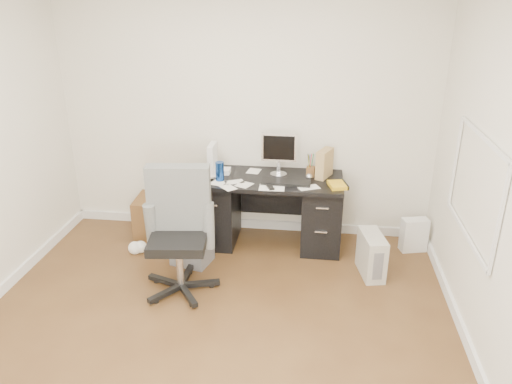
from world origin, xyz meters
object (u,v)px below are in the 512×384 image
(desk, at_px, (269,209))
(wicker_basket, at_px, (158,217))
(pc_tower, at_px, (371,255))
(lcd_monitor, at_px, (279,154))
(office_chair, at_px, (178,234))
(keyboard, at_px, (286,182))

(desk, relative_size, wicker_basket, 3.29)
(desk, xyz_separation_m, pc_tower, (1.04, -0.51, -0.19))
(lcd_monitor, bearing_deg, office_chair, -125.15)
(pc_tower, bearing_deg, desk, 142.39)
(desk, distance_m, pc_tower, 1.17)
(office_chair, height_order, pc_tower, office_chair)
(keyboard, height_order, pc_tower, keyboard)
(lcd_monitor, relative_size, keyboard, 0.93)
(desk, relative_size, office_chair, 1.32)
(lcd_monitor, xyz_separation_m, wicker_basket, (-1.31, -0.09, -0.75))
(keyboard, xyz_separation_m, pc_tower, (0.86, -0.37, -0.56))
(office_chair, bearing_deg, wicker_basket, 110.40)
(wicker_basket, bearing_deg, lcd_monitor, 3.80)
(wicker_basket, bearing_deg, desk, -0.47)
(lcd_monitor, distance_m, pc_tower, 1.37)
(office_chair, bearing_deg, lcd_monitor, 47.56)
(keyboard, height_order, office_chair, office_chair)
(lcd_monitor, xyz_separation_m, office_chair, (-0.79, -1.10, -0.41))
(desk, xyz_separation_m, wicker_basket, (-1.23, 0.01, -0.17))
(keyboard, xyz_separation_m, office_chair, (-0.88, -0.87, -0.19))
(keyboard, bearing_deg, office_chair, -133.04)
(pc_tower, height_order, wicker_basket, wicker_basket)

